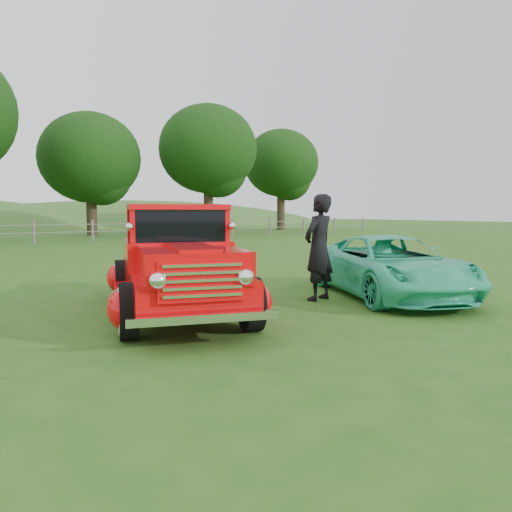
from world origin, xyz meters
TOP-DOWN VIEW (x-y plane):
  - ground at (0.00, 0.00)m, footprint 140.00×140.00m
  - fence_line at (0.00, 22.00)m, footprint 48.00×0.12m
  - tree_near_east at (5.00, 29.00)m, footprint 6.80×6.80m
  - tree_mid_east at (13.00, 27.00)m, footprint 7.20×7.20m
  - tree_far_east at (22.00, 30.00)m, footprint 6.60×6.60m
  - red_pickup at (-1.50, 1.76)m, footprint 3.28×5.28m
  - teal_sedan at (2.64, 0.86)m, footprint 3.49×4.73m
  - man at (1.23, 1.38)m, footprint 0.83×0.65m

SIDE VIEW (x-z plane):
  - ground at x=0.00m, z-range 0.00..0.00m
  - teal_sedan at x=2.64m, z-range 0.00..1.19m
  - fence_line at x=0.00m, z-range 0.00..1.20m
  - red_pickup at x=-1.50m, z-range -0.09..1.69m
  - man at x=1.23m, z-range 0.00..1.99m
  - tree_near_east at x=5.00m, z-range 1.08..9.41m
  - tree_far_east at x=22.00m, z-range 1.43..10.29m
  - tree_mid_east at x=13.00m, z-range 1.45..10.89m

